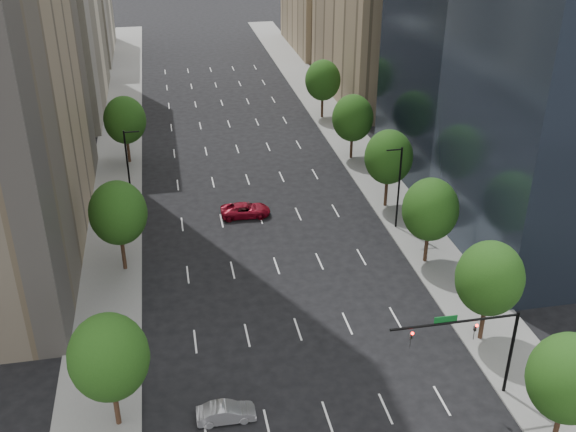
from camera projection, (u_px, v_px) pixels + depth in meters
sidewalk_left at (112, 230)px, 69.52m from camera, size 6.00×200.00×0.15m
sidewalk_right at (398, 205)px, 74.72m from camera, size 6.00×200.00×0.15m
filler_left at (72, 8)px, 129.93m from camera, size 14.00×26.00×18.00m
parking_tan_right at (378, 0)px, 104.22m from camera, size 14.00×30.00×30.00m
filler_right at (326, 7)px, 136.18m from camera, size 14.00×26.00×16.00m
tree_right_0 at (569, 378)px, 41.55m from camera, size 5.20×5.20×8.39m
tree_right_1 at (490, 278)px, 50.96m from camera, size 5.20×5.20×8.75m
tree_right_2 at (430, 210)px, 61.47m from camera, size 5.20×5.20×8.61m
tree_right_3 at (389, 157)px, 71.78m from camera, size 5.20×5.20×8.89m
tree_right_4 at (353, 118)px, 84.16m from camera, size 5.20×5.20×8.46m
tree_right_5 at (323, 80)px, 97.95m from camera, size 5.20×5.20×8.75m
tree_left_0 at (109, 357)px, 42.78m from camera, size 5.20×5.20×8.75m
tree_left_1 at (118, 213)px, 60.08m from camera, size 5.20×5.20×8.97m
tree_left_2 at (125, 120)px, 82.84m from camera, size 5.20×5.20×8.68m
streetlight_rn at (398, 186)px, 67.82m from camera, size 1.70×0.20×9.00m
streetlight_ln at (128, 167)px, 72.01m from camera, size 1.70×0.20×9.00m
traffic_signal at (481, 338)px, 45.42m from camera, size 9.12×0.40×7.38m
car_silver at (226, 413)px, 45.50m from camera, size 4.03×1.44×1.32m
car_red_far at (245, 210)px, 72.08m from camera, size 5.41×2.65×1.48m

